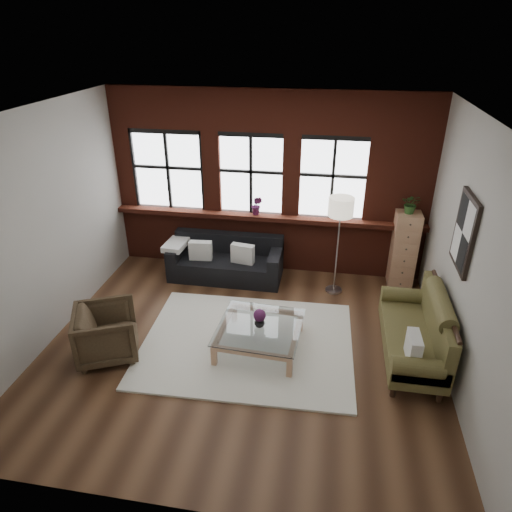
% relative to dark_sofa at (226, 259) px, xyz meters
% --- Properties ---
extents(floor, '(5.50, 5.50, 0.00)m').
position_rel_dark_sofa_xyz_m(floor, '(0.67, -1.90, -0.36)').
color(floor, '#402617').
rests_on(floor, ground).
extents(ceiling, '(5.50, 5.50, 0.00)m').
position_rel_dark_sofa_xyz_m(ceiling, '(0.67, -1.90, 2.84)').
color(ceiling, white).
rests_on(ceiling, ground).
extents(wall_back, '(5.50, 0.00, 5.50)m').
position_rel_dark_sofa_xyz_m(wall_back, '(0.67, 0.60, 1.24)').
color(wall_back, '#A9A79D').
rests_on(wall_back, ground).
extents(wall_front, '(5.50, 0.00, 5.50)m').
position_rel_dark_sofa_xyz_m(wall_front, '(0.67, -4.40, 1.24)').
color(wall_front, '#A9A79D').
rests_on(wall_front, ground).
extents(wall_left, '(0.00, 5.00, 5.00)m').
position_rel_dark_sofa_xyz_m(wall_left, '(-2.08, -1.90, 1.24)').
color(wall_left, '#A9A79D').
rests_on(wall_left, ground).
extents(wall_right, '(0.00, 5.00, 5.00)m').
position_rel_dark_sofa_xyz_m(wall_right, '(3.42, -1.90, 1.24)').
color(wall_right, '#A9A79D').
rests_on(wall_right, ground).
extents(brick_backwall, '(5.50, 0.12, 3.20)m').
position_rel_dark_sofa_xyz_m(brick_backwall, '(0.67, 0.54, 1.24)').
color(brick_backwall, '#5D2216').
rests_on(brick_backwall, floor).
extents(sill_ledge, '(5.50, 0.30, 0.08)m').
position_rel_dark_sofa_xyz_m(sill_ledge, '(0.67, 0.45, 0.68)').
color(sill_ledge, '#5D2216').
rests_on(sill_ledge, brick_backwall).
extents(window_left, '(1.38, 0.10, 1.50)m').
position_rel_dark_sofa_xyz_m(window_left, '(-1.13, 0.55, 1.39)').
color(window_left, black).
rests_on(window_left, brick_backwall).
extents(window_mid, '(1.38, 0.10, 1.50)m').
position_rel_dark_sofa_xyz_m(window_mid, '(0.37, 0.55, 1.39)').
color(window_mid, black).
rests_on(window_mid, brick_backwall).
extents(window_right, '(1.38, 0.10, 1.50)m').
position_rel_dark_sofa_xyz_m(window_right, '(1.77, 0.55, 1.39)').
color(window_right, black).
rests_on(window_right, brick_backwall).
extents(wall_poster, '(0.05, 0.74, 0.94)m').
position_rel_dark_sofa_xyz_m(wall_poster, '(3.39, -1.60, 1.49)').
color(wall_poster, black).
rests_on(wall_poster, wall_right).
extents(shag_rug, '(3.03, 2.42, 0.03)m').
position_rel_dark_sofa_xyz_m(shag_rug, '(0.74, -1.84, -0.34)').
color(shag_rug, silver).
rests_on(shag_rug, floor).
extents(dark_sofa, '(1.98, 0.80, 0.72)m').
position_rel_dark_sofa_xyz_m(dark_sofa, '(0.00, 0.00, 0.00)').
color(dark_sofa, black).
rests_on(dark_sofa, floor).
extents(pillow_a, '(0.41, 0.17, 0.34)m').
position_rel_dark_sofa_xyz_m(pillow_a, '(-0.42, -0.10, 0.19)').
color(pillow_a, silver).
rests_on(pillow_a, dark_sofa).
extents(pillow_b, '(0.42, 0.20, 0.34)m').
position_rel_dark_sofa_xyz_m(pillow_b, '(0.33, -0.10, 0.19)').
color(pillow_b, silver).
rests_on(pillow_b, dark_sofa).
extents(vintage_settee, '(0.81, 1.82, 0.97)m').
position_rel_dark_sofa_xyz_m(vintage_settee, '(2.97, -1.76, 0.13)').
color(vintage_settee, brown).
rests_on(vintage_settee, floor).
extents(pillow_settee, '(0.15, 0.38, 0.34)m').
position_rel_dark_sofa_xyz_m(pillow_settee, '(2.89, -2.31, 0.24)').
color(pillow_settee, silver).
rests_on(pillow_settee, vintage_settee).
extents(armchair, '(1.06, 1.04, 0.73)m').
position_rel_dark_sofa_xyz_m(armchair, '(-1.10, -2.39, 0.01)').
color(armchair, '#382B1C').
rests_on(armchair, floor).
extents(coffee_table, '(1.20, 1.20, 0.38)m').
position_rel_dark_sofa_xyz_m(coffee_table, '(0.92, -1.90, -0.18)').
color(coffee_table, tan).
rests_on(coffee_table, shag_rug).
extents(vase, '(0.16, 0.16, 0.15)m').
position_rel_dark_sofa_xyz_m(vase, '(0.92, -1.90, 0.09)').
color(vase, '#B2B2B2').
rests_on(vase, coffee_table).
extents(flowers, '(0.18, 0.18, 0.18)m').
position_rel_dark_sofa_xyz_m(flowers, '(0.92, -1.90, 0.19)').
color(flowers, '#541D4A').
rests_on(flowers, vase).
extents(drawer_chest, '(0.41, 0.41, 1.33)m').
position_rel_dark_sofa_xyz_m(drawer_chest, '(3.06, 0.29, 0.31)').
color(drawer_chest, tan).
rests_on(drawer_chest, floor).
extents(potted_plant_top, '(0.34, 0.31, 0.33)m').
position_rel_dark_sofa_xyz_m(potted_plant_top, '(3.06, 0.29, 1.14)').
color(potted_plant_top, '#2D5923').
rests_on(potted_plant_top, drawer_chest).
extents(floor_lamp, '(0.40, 0.40, 1.84)m').
position_rel_dark_sofa_xyz_m(floor_lamp, '(1.93, -0.16, 0.56)').
color(floor_lamp, '#A5A5A8').
rests_on(floor_lamp, floor).
extents(sill_plant, '(0.22, 0.19, 0.35)m').
position_rel_dark_sofa_xyz_m(sill_plant, '(0.49, 0.42, 0.89)').
color(sill_plant, '#541D4A').
rests_on(sill_plant, sill_ledge).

